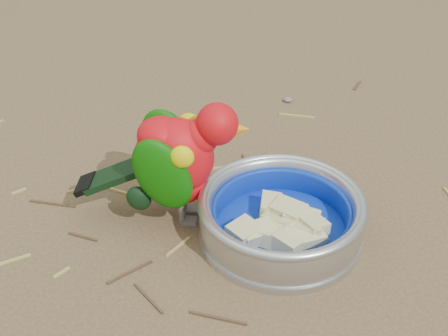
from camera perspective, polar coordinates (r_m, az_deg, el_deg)
name	(u,v)px	position (r m, az deg, el deg)	size (l,w,h in m)	color
ground	(226,262)	(0.77, 0.22, -8.61)	(60.00, 60.00, 0.00)	brown
food_bowl	(280,232)	(0.80, 5.16, -5.89)	(0.20, 0.20, 0.02)	#B2B2BA
bowl_wall	(281,214)	(0.78, 5.28, -4.21)	(0.20, 0.20, 0.04)	#B2B2BA
fruit_wedges	(281,218)	(0.78, 5.25, -4.61)	(0.12, 0.12, 0.03)	#CCC788
lory_parrot	(178,166)	(0.78, -4.26, 0.20)	(0.10, 0.20, 0.16)	#BC0A11
ground_debris	(229,217)	(0.83, 0.47, -4.54)	(0.90, 0.80, 0.01)	#A6974B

